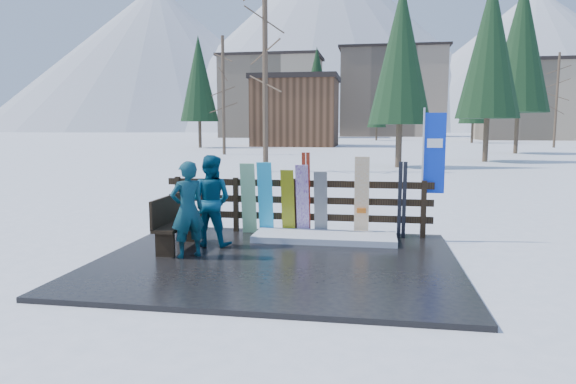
% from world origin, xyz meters
% --- Properties ---
extents(ground, '(700.00, 700.00, 0.00)m').
position_xyz_m(ground, '(0.00, 0.00, 0.00)').
color(ground, white).
rests_on(ground, ground).
extents(deck, '(6.00, 5.00, 0.08)m').
position_xyz_m(deck, '(0.00, 0.00, 0.04)').
color(deck, black).
rests_on(deck, ground).
extents(fence, '(5.60, 0.10, 1.15)m').
position_xyz_m(fence, '(0.00, 2.20, 0.74)').
color(fence, black).
rests_on(fence, deck).
extents(snow_patch, '(2.79, 1.00, 0.12)m').
position_xyz_m(snow_patch, '(0.66, 1.60, 0.14)').
color(snow_patch, white).
rests_on(snow_patch, deck).
extents(bench, '(0.41, 1.50, 0.97)m').
position_xyz_m(bench, '(-2.00, 0.45, 0.60)').
color(bench, black).
rests_on(bench, deck).
extents(snowboard_0, '(0.30, 0.30, 1.51)m').
position_xyz_m(snowboard_0, '(-0.61, 1.98, 0.84)').
color(snowboard_0, '#2AC4F6').
rests_on(snowboard_0, deck).
extents(snowboard_1, '(0.31, 0.24, 1.48)m').
position_xyz_m(snowboard_1, '(-0.97, 1.98, 0.82)').
color(snowboard_1, white).
rests_on(snowboard_1, deck).
extents(snowboard_2, '(0.27, 0.29, 1.36)m').
position_xyz_m(snowboard_2, '(-0.14, 1.98, 0.76)').
color(snowboard_2, '#FDFF0F').
rests_on(snowboard_2, deck).
extents(snowboard_3, '(0.26, 0.36, 1.47)m').
position_xyz_m(snowboard_3, '(0.17, 1.98, 0.81)').
color(snowboard_3, white).
rests_on(snowboard_3, deck).
extents(snowboard_4, '(0.27, 0.28, 1.34)m').
position_xyz_m(snowboard_4, '(0.54, 1.98, 0.75)').
color(snowboard_4, black).
rests_on(snowboard_4, deck).
extents(snowboard_5, '(0.29, 0.20, 1.64)m').
position_xyz_m(snowboard_5, '(1.36, 1.98, 0.90)').
color(snowboard_5, white).
rests_on(snowboard_5, deck).
extents(ski_pair_a, '(0.16, 0.24, 1.71)m').
position_xyz_m(ski_pair_a, '(0.23, 2.05, 0.94)').
color(ski_pair_a, '#A42A14').
rests_on(ski_pair_a, deck).
extents(ski_pair_b, '(0.17, 0.19, 1.54)m').
position_xyz_m(ski_pair_b, '(2.16, 2.05, 0.85)').
color(ski_pair_b, black).
rests_on(ski_pair_b, deck).
extents(rental_flag, '(0.45, 0.04, 2.60)m').
position_xyz_m(rental_flag, '(2.73, 2.25, 1.69)').
color(rental_flag, silver).
rests_on(rental_flag, deck).
extents(person_front, '(0.71, 0.70, 1.65)m').
position_xyz_m(person_front, '(-1.52, -0.11, 0.91)').
color(person_front, '#135C5C').
rests_on(person_front, deck).
extents(person_back, '(0.89, 0.73, 1.71)m').
position_xyz_m(person_back, '(-1.41, 0.81, 0.93)').
color(person_back, navy).
rests_on(person_back, deck).
extents(resort_buildings, '(73.00, 87.60, 22.60)m').
position_xyz_m(resort_buildings, '(1.03, 115.41, 9.81)').
color(resort_buildings, tan).
rests_on(resort_buildings, ground).
extents(trees, '(42.29, 68.81, 14.39)m').
position_xyz_m(trees, '(3.81, 48.72, 6.08)').
color(trees, '#382B1E').
rests_on(trees, ground).
extents(mountains, '(520.00, 260.00, 120.00)m').
position_xyz_m(mountains, '(-10.50, 328.41, 50.20)').
color(mountains, white).
rests_on(mountains, ground).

